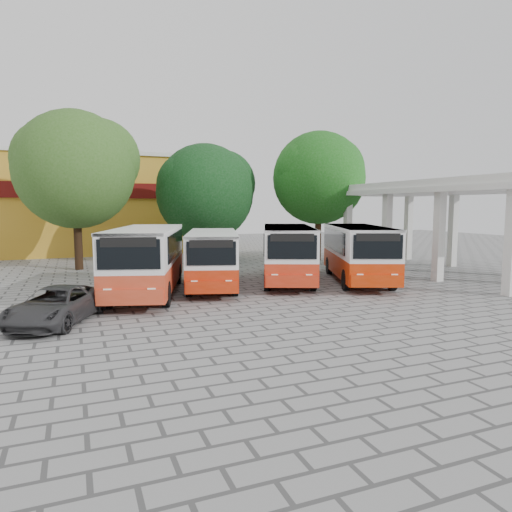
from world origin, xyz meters
name	(u,v)px	position (x,y,z in m)	size (l,w,h in m)	color
ground	(327,298)	(0.00, 0.00, 0.00)	(90.00, 90.00, 0.00)	gray
terminal_shelter	(449,190)	(10.50, 4.00, 4.91)	(6.80, 15.80, 5.40)	silver
shophouse_block	(61,204)	(-11.00, 25.99, 4.16)	(20.40, 10.40, 8.30)	#C08B21
bus_far_left	(147,256)	(-7.08, 3.74, 1.74)	(4.84, 8.85, 3.01)	red
bus_centre_left	(213,255)	(-3.78, 4.56, 1.58)	(4.41, 8.02, 2.72)	red
bus_centre_right	(288,250)	(0.33, 4.60, 1.69)	(5.40, 8.66, 2.91)	red
bus_far_right	(358,250)	(3.79, 3.27, 1.69)	(5.34, 8.69, 2.92)	red
tree_left	(77,166)	(-9.76, 13.74, 6.45)	(7.63, 7.26, 9.85)	black
tree_middle	(206,190)	(-1.15, 15.01, 5.15)	(7.31, 6.96, 8.40)	#3E2F18
tree_right	(320,175)	(6.80, 12.72, 6.24)	(7.08, 6.74, 9.40)	#3F2513
parked_car	(56,305)	(-10.73, -0.29, 0.62)	(2.04, 4.43, 1.23)	#303032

